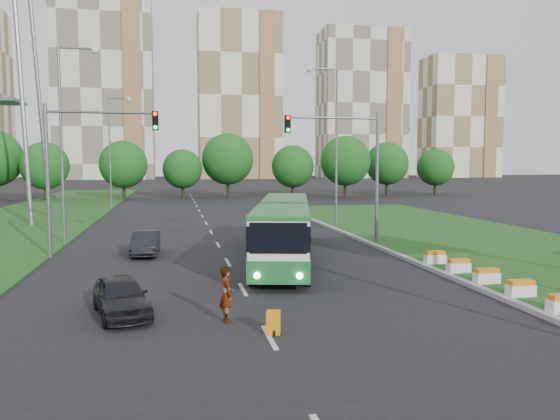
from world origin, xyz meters
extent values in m
plane|color=black|center=(0.00, 0.00, 0.00)|extent=(360.00, 360.00, 0.00)
cube|color=#164213|center=(13.00, 8.00, 0.07)|extent=(14.00, 60.00, 0.15)
cube|color=#949494|center=(6.05, 8.00, 0.09)|extent=(0.30, 60.00, 0.18)
cube|color=#164213|center=(-18.00, 25.00, 0.05)|extent=(12.00, 110.00, 0.10)
cylinder|color=slate|center=(6.40, 10.00, 4.00)|extent=(0.20, 0.20, 8.00)
cylinder|color=slate|center=(3.65, 10.00, 7.60)|extent=(5.50, 0.14, 0.14)
cube|color=black|center=(0.90, 10.00, 7.20)|extent=(0.32, 0.32, 1.00)
cylinder|color=slate|center=(-12.00, 9.00, 4.00)|extent=(0.20, 0.20, 8.00)
cylinder|color=slate|center=(-9.25, 9.00, 7.60)|extent=(5.50, 0.14, 0.14)
cube|color=black|center=(-6.50, 9.00, 7.20)|extent=(0.32, 0.32, 1.00)
cube|color=beige|center=(-25.00, 150.00, 26.00)|extent=(28.00, 15.00, 52.00)
cube|color=beige|center=(15.00, 150.00, 25.00)|extent=(25.00, 15.00, 50.00)
cube|color=beige|center=(55.00, 150.00, 23.50)|extent=(27.00, 15.00, 47.00)
cube|color=beige|center=(90.00, 150.00, 20.00)|extent=(24.00, 14.00, 40.00)
cube|color=silver|center=(-0.17, 2.05, 1.66)|extent=(2.37, 6.54, 2.56)
cube|color=silver|center=(-0.17, 10.44, 1.66)|extent=(2.37, 7.96, 2.56)
cylinder|color=black|center=(-0.17, 5.89, 1.61)|extent=(2.37, 1.19, 2.37)
cube|color=#1C622E|center=(-0.17, 2.05, 0.81)|extent=(2.45, 6.59, 0.90)
cube|color=#1C622E|center=(-0.17, 10.44, 0.81)|extent=(2.45, 8.01, 0.90)
cube|color=black|center=(-0.17, 2.05, 2.09)|extent=(2.45, 6.59, 1.00)
cube|color=black|center=(-0.17, 10.44, 2.09)|extent=(2.45, 8.01, 1.00)
imported|color=black|center=(-7.36, -2.86, 0.65)|extent=(2.40, 4.06, 1.30)
imported|color=black|center=(-7.15, 9.04, 0.64)|extent=(1.50, 3.91, 1.27)
imported|color=gray|center=(-4.05, -4.23, 0.88)|extent=(0.51, 0.70, 1.75)
cube|color=orange|center=(-2.83, -5.70, 0.34)|extent=(0.40, 0.34, 0.68)
cylinder|color=black|center=(-2.83, -5.87, 0.08)|extent=(0.05, 0.16, 0.16)
camera|label=1|loc=(-5.64, -21.01, 5.00)|focal=35.00mm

